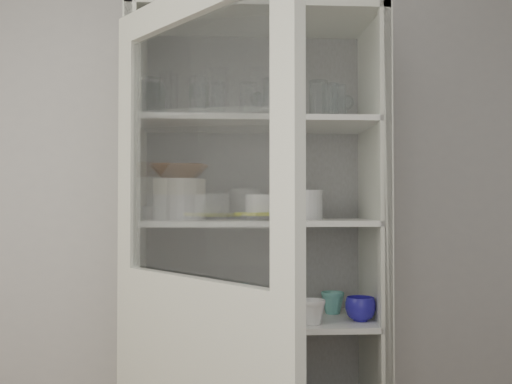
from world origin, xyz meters
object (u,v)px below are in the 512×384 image
(grey_bowl_stack, at_px, (307,205))
(mug_teal, at_px, (333,303))
(terracotta_bowl, at_px, (179,172))
(yellow_trivet, at_px, (266,214))
(measuring_cups, at_px, (230,316))
(white_ramekin, at_px, (266,203))
(teal_jar, at_px, (241,302))
(plate_stack_front, at_px, (179,208))
(mug_white, at_px, (312,312))
(cream_bowl, at_px, (179,187))
(pantry_cabinet, at_px, (255,296))
(glass_platter, at_px, (266,218))
(mug_blue, at_px, (360,309))
(goblet_3, at_px, (346,109))
(plate_stack_back, at_px, (165,212))
(white_canister, at_px, (196,299))
(goblet_1, at_px, (258,107))
(goblet_0, at_px, (158,104))
(cupboard_door, at_px, (194,352))
(goblet_2, at_px, (258,108))

(grey_bowl_stack, xyz_separation_m, mug_teal, (0.12, 0.06, -0.41))
(terracotta_bowl, distance_m, yellow_trivet, 0.38)
(terracotta_bowl, xyz_separation_m, measuring_cups, (0.20, 0.03, -0.57))
(white_ramekin, xyz_separation_m, teal_jar, (-0.09, 0.10, -0.41))
(plate_stack_front, bearing_deg, mug_white, -7.52)
(cream_bowl, bearing_deg, grey_bowl_stack, 8.46)
(pantry_cabinet, bearing_deg, glass_platter, -71.52)
(mug_blue, bearing_deg, goblet_3, 75.14)
(plate_stack_back, distance_m, white_canister, 0.40)
(pantry_cabinet, height_order, plate_stack_front, pantry_cabinet)
(goblet_1, bearing_deg, white_ramekin, -78.70)
(goblet_1, relative_size, goblet_3, 1.01)
(plate_stack_back, distance_m, grey_bowl_stack, 0.61)
(yellow_trivet, bearing_deg, goblet_0, 164.82)
(plate_stack_front, relative_size, measuring_cups, 2.23)
(goblet_3, bearing_deg, goblet_1, -174.95)
(goblet_3, relative_size, yellow_trivet, 0.81)
(goblet_1, relative_size, terracotta_bowl, 0.67)
(cream_bowl, xyz_separation_m, mug_blue, (0.72, -0.01, -0.48))
(plate_stack_front, height_order, white_canister, plate_stack_front)
(yellow_trivet, height_order, mug_blue, yellow_trivet)
(white_canister, bearing_deg, pantry_cabinet, 8.03)
(glass_platter, height_order, mug_blue, glass_platter)
(measuring_cups, bearing_deg, plate_stack_back, 145.70)
(glass_platter, distance_m, grey_bowl_stack, 0.19)
(plate_stack_front, relative_size, white_canister, 1.42)
(pantry_cabinet, distance_m, teal_jar, 0.06)
(glass_platter, bearing_deg, grey_bowl_stack, 15.67)
(white_canister, bearing_deg, goblet_0, 163.72)
(goblet_1, relative_size, plate_stack_front, 0.74)
(goblet_0, xyz_separation_m, teal_jar, (0.35, -0.02, -0.83))
(grey_bowl_stack, distance_m, mug_teal, 0.44)
(teal_jar, bearing_deg, plate_stack_back, 164.54)
(yellow_trivet, bearing_deg, plate_stack_front, -175.33)
(plate_stack_front, height_order, white_ramekin, white_ramekin)
(cupboard_door, relative_size, teal_jar, 17.48)
(mug_teal, bearing_deg, terracotta_bowl, -149.99)
(plate_stack_back, bearing_deg, yellow_trivet, -24.00)
(plate_stack_back, relative_size, terracotta_bowl, 0.94)
(cupboard_door, bearing_deg, goblet_2, 123.11)
(pantry_cabinet, relative_size, terracotta_bowl, 9.23)
(cupboard_door, distance_m, mug_white, 0.62)
(pantry_cabinet, height_order, yellow_trivet, pantry_cabinet)
(plate_stack_front, relative_size, teal_jar, 1.80)
(plate_stack_back, distance_m, teal_jar, 0.50)
(white_ramekin, bearing_deg, plate_stack_front, -175.33)
(plate_stack_front, relative_size, terracotta_bowl, 0.91)
(cupboard_door, height_order, white_canister, cupboard_door)
(grey_bowl_stack, bearing_deg, goblet_0, 173.37)
(goblet_0, relative_size, measuring_cups, 1.86)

